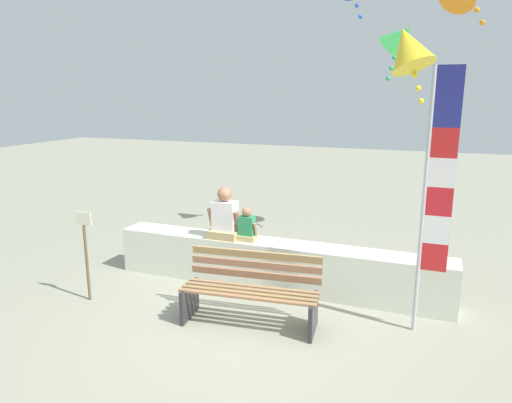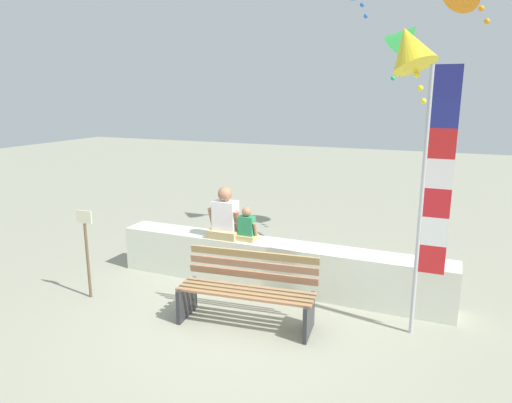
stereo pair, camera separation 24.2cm
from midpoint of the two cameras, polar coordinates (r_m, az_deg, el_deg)
ground_plane at (r=6.16m, az=-0.69°, el=-14.64°), size 40.00×40.00×0.00m
seawall_ledge at (r=7.05m, az=3.36°, el=-7.80°), size 5.10×0.50×0.71m
park_bench at (r=6.01m, az=0.12°, el=-10.90°), size 1.79×0.78×0.88m
person_adult at (r=7.10m, az=-2.81°, el=-2.01°), size 0.52×0.38×0.79m
person_child at (r=6.99m, az=-0.17°, el=-3.17°), size 0.33×0.25×0.51m
flag_banner at (r=5.68m, az=21.88°, el=1.52°), size 0.34×0.05×3.17m
kite_yellow at (r=6.97m, az=19.35°, el=17.40°), size 0.99×0.93×1.14m
kite_green at (r=9.19m, az=18.70°, el=18.54°), size 0.91×0.82×1.14m
sign_post at (r=6.96m, az=-19.12°, el=-5.26°), size 0.24×0.04×1.29m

